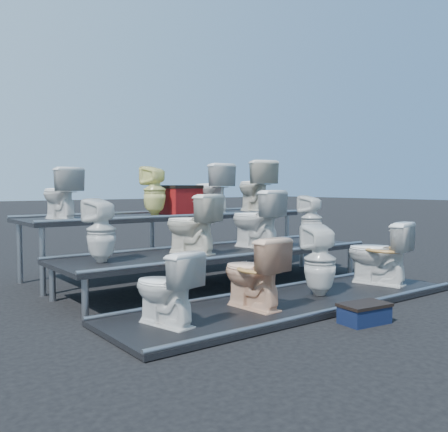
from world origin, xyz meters
TOP-DOWN VIEW (x-y plane):
  - ground at (0.00, 0.00)m, footprint 80.00×80.00m
  - tier_front at (0.00, -1.30)m, footprint 4.20×1.20m
  - tier_mid at (0.00, 0.00)m, footprint 4.20×1.20m
  - tier_back at (0.00, 1.30)m, footprint 4.20×1.20m
  - toilet_0 at (-1.57, -1.30)m, footprint 0.51×0.72m
  - toilet_1 at (-0.56, -1.30)m, footprint 0.45×0.74m
  - toilet_2 at (0.42, -1.30)m, footprint 0.46×0.47m
  - toilet_3 at (1.49, -1.30)m, footprint 0.61×0.85m
  - toilet_4 at (-1.60, 0.00)m, footprint 0.37×0.38m
  - toilet_5 at (-0.44, 0.00)m, footprint 0.59×0.80m
  - toilet_6 at (0.60, 0.00)m, footprint 0.53×0.81m
  - toilet_7 at (1.68, 0.00)m, footprint 0.32×0.33m
  - toilet_8 at (-1.59, 1.30)m, footprint 0.45×0.69m
  - toilet_9 at (-0.22, 1.30)m, footprint 0.39×0.39m
  - toilet_10 at (0.79, 1.30)m, footprint 0.46×0.77m
  - toilet_11 at (1.69, 1.30)m, footprint 0.65×0.91m
  - red_crate at (0.27, 1.38)m, footprint 0.59×0.50m
  - step_stool at (0.05, -2.19)m, footprint 0.48×0.32m

SIDE VIEW (x-z plane):
  - ground at x=0.00m, z-range 0.00..0.00m
  - tier_front at x=0.00m, z-range 0.00..0.06m
  - step_stool at x=0.05m, z-range 0.00..0.16m
  - tier_mid at x=0.00m, z-range 0.00..0.46m
  - toilet_0 at x=-1.57m, z-range 0.06..0.73m
  - toilet_1 at x=-0.56m, z-range 0.06..0.79m
  - tier_back at x=0.00m, z-range 0.00..0.86m
  - toilet_3 at x=1.49m, z-range 0.06..0.85m
  - toilet_2 at x=0.42m, z-range 0.06..0.85m
  - toilet_7 at x=1.68m, z-range 0.46..1.15m
  - toilet_4 at x=-1.60m, z-range 0.46..1.15m
  - toilet_5 at x=-0.44m, z-range 0.46..1.19m
  - toilet_6 at x=0.60m, z-range 0.46..1.23m
  - red_crate at x=0.27m, z-range 0.86..1.25m
  - toilet_8 at x=-1.59m, z-range 0.86..1.52m
  - toilet_9 at x=-0.22m, z-range 0.86..1.58m
  - toilet_10 at x=0.79m, z-range 0.86..1.63m
  - toilet_11 at x=1.69m, z-range 0.86..1.70m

